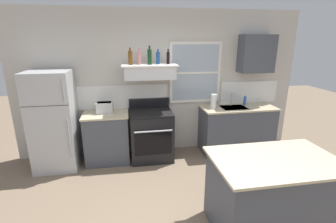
% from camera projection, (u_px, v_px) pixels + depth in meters
% --- Properties ---
extents(back_wall, '(5.40, 0.11, 2.70)m').
position_uv_depth(back_wall, '(163.00, 83.00, 4.64)').
color(back_wall, beige).
rests_on(back_wall, ground_plane).
extents(refrigerator, '(0.70, 0.72, 1.68)m').
position_uv_depth(refrigerator, '(54.00, 121.00, 4.11)').
color(refrigerator, '#B7BABC').
rests_on(refrigerator, ground_plane).
extents(counter_left_of_stove, '(0.79, 0.63, 0.91)m').
position_uv_depth(counter_left_of_stove, '(107.00, 137.00, 4.42)').
color(counter_left_of_stove, '#474C56').
rests_on(counter_left_of_stove, ground_plane).
extents(toaster, '(0.30, 0.20, 0.19)m').
position_uv_depth(toaster, '(105.00, 107.00, 4.30)').
color(toaster, silver).
rests_on(toaster, counter_left_of_stove).
extents(stove_range, '(0.76, 0.69, 1.09)m').
position_uv_depth(stove_range, '(151.00, 135.00, 4.51)').
color(stove_range, black).
rests_on(stove_range, ground_plane).
extents(range_hood_shelf, '(0.96, 0.52, 0.24)m').
position_uv_depth(range_hood_shelf, '(149.00, 71.00, 4.27)').
color(range_hood_shelf, silver).
extents(bottle_amber_wine, '(0.07, 0.07, 0.29)m').
position_uv_depth(bottle_amber_wine, '(130.00, 58.00, 4.13)').
color(bottle_amber_wine, brown).
rests_on(bottle_amber_wine, range_hood_shelf).
extents(bottle_rose_pink, '(0.07, 0.07, 0.27)m').
position_uv_depth(bottle_rose_pink, '(139.00, 58.00, 4.18)').
color(bottle_rose_pink, '#C67F84').
rests_on(bottle_rose_pink, range_hood_shelf).
extents(bottle_dark_green_wine, '(0.07, 0.07, 0.32)m').
position_uv_depth(bottle_dark_green_wine, '(150.00, 57.00, 4.16)').
color(bottle_dark_green_wine, '#143819').
rests_on(bottle_dark_green_wine, range_hood_shelf).
extents(bottle_blue_liqueur, '(0.07, 0.07, 0.26)m').
position_uv_depth(bottle_blue_liqueur, '(158.00, 58.00, 4.24)').
color(bottle_blue_liqueur, '#1E478C').
rests_on(bottle_blue_liqueur, range_hood_shelf).
extents(bottle_balsamic_dark, '(0.06, 0.06, 0.26)m').
position_uv_depth(bottle_balsamic_dark, '(168.00, 58.00, 4.24)').
color(bottle_balsamic_dark, black).
rests_on(bottle_balsamic_dark, range_hood_shelf).
extents(counter_right_with_sink, '(1.43, 0.63, 0.91)m').
position_uv_depth(counter_right_with_sink, '(236.00, 129.00, 4.83)').
color(counter_right_with_sink, '#474C56').
rests_on(counter_right_with_sink, ground_plane).
extents(sink_faucet, '(0.03, 0.17, 0.28)m').
position_uv_depth(sink_faucet, '(232.00, 97.00, 4.72)').
color(sink_faucet, silver).
rests_on(sink_faucet, counter_right_with_sink).
extents(paper_towel_roll, '(0.11, 0.11, 0.27)m').
position_uv_depth(paper_towel_roll, '(214.00, 101.00, 4.58)').
color(paper_towel_roll, white).
rests_on(paper_towel_roll, counter_right_with_sink).
extents(dish_soap_bottle, '(0.06, 0.06, 0.18)m').
position_uv_depth(dish_soap_bottle, '(245.00, 101.00, 4.80)').
color(dish_soap_bottle, blue).
rests_on(dish_soap_bottle, counter_right_with_sink).
extents(kitchen_island, '(1.40, 0.90, 0.91)m').
position_uv_depth(kitchen_island, '(271.00, 195.00, 2.79)').
color(kitchen_island, '#474C56').
rests_on(kitchen_island, ground_plane).
extents(upper_cabinet_right, '(0.64, 0.32, 0.70)m').
position_uv_depth(upper_cabinet_right, '(256.00, 54.00, 4.60)').
color(upper_cabinet_right, '#474C56').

